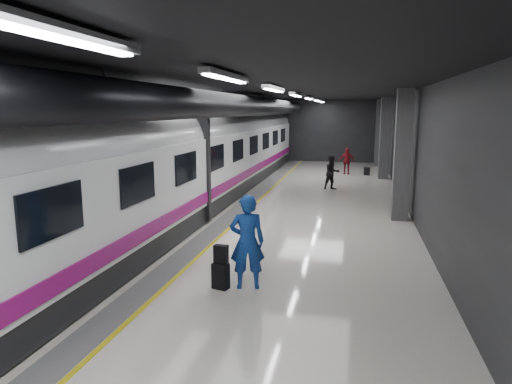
# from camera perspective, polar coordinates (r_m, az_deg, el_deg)

# --- Properties ---
(ground) EXTENTS (40.00, 40.00, 0.00)m
(ground) POSITION_cam_1_polar(r_m,az_deg,el_deg) (15.09, 0.58, -4.31)
(ground) COLOR silver
(ground) RESTS_ON ground
(platform_hall) EXTENTS (10.02, 40.02, 4.51)m
(platform_hall) POSITION_cam_1_polar(r_m,az_deg,el_deg) (15.61, 0.28, 9.30)
(platform_hall) COLOR black
(platform_hall) RESTS_ON ground
(train) EXTENTS (3.05, 38.00, 4.05)m
(train) POSITION_cam_1_polar(r_m,az_deg,el_deg) (15.69, -11.13, 3.74)
(train) COLOR black
(train) RESTS_ON ground
(traveler_main) EXTENTS (0.85, 0.68, 2.05)m
(traveler_main) POSITION_cam_1_polar(r_m,az_deg,el_deg) (9.73, -1.11, -6.24)
(traveler_main) COLOR #1751B1
(traveler_main) RESTS_ON ground
(suitcase_main) EXTENTS (0.39, 0.31, 0.56)m
(suitcase_main) POSITION_cam_1_polar(r_m,az_deg,el_deg) (9.95, -4.44, -10.43)
(suitcase_main) COLOR black
(suitcase_main) RESTS_ON ground
(shoulder_bag) EXTENTS (0.31, 0.18, 0.40)m
(shoulder_bag) POSITION_cam_1_polar(r_m,az_deg,el_deg) (9.81, -4.40, -7.76)
(shoulder_bag) COLOR black
(shoulder_bag) RESTS_ON suitcase_main
(traveler_far_a) EXTENTS (0.99, 0.92, 1.63)m
(traveler_far_a) POSITION_cam_1_polar(r_m,az_deg,el_deg) (22.24, 9.49, 2.39)
(traveler_far_a) COLOR black
(traveler_far_a) RESTS_ON ground
(traveler_far_b) EXTENTS (0.94, 0.41, 1.59)m
(traveler_far_b) POSITION_cam_1_polar(r_m,az_deg,el_deg) (27.85, 11.25, 3.84)
(traveler_far_b) COLOR maroon
(traveler_far_b) RESTS_ON ground
(suitcase_far) EXTENTS (0.35, 0.26, 0.47)m
(suitcase_far) POSITION_cam_1_polar(r_m,az_deg,el_deg) (27.68, 13.69, 2.53)
(suitcase_far) COLOR black
(suitcase_far) RESTS_ON ground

